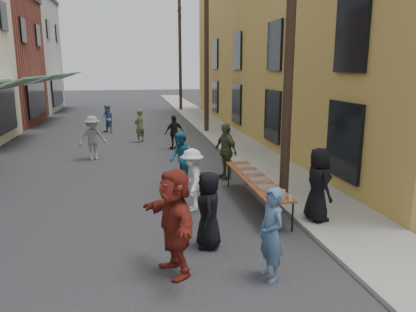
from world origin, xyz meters
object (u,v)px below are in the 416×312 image
object	(u,v)px
utility_pole_near	(290,34)
guest_front_c	(181,158)
utility_pole_far	(180,56)
guest_front_a	(209,210)
server	(318,184)
utility_pole_mid	(206,51)
catering_tray_sausage	(277,196)
serving_table	(256,180)

from	to	relation	value
utility_pole_near	guest_front_c	world-z (taller)	utility_pole_near
utility_pole_near	utility_pole_far	bearing A→B (deg)	90.00
guest_front_a	server	distance (m)	2.86
utility_pole_mid	guest_front_a	world-z (taller)	utility_pole_mid
catering_tray_sausage	guest_front_c	xyz separation A→B (m)	(-1.72, 4.06, 0.04)
guest_front_c	utility_pole_mid	bearing A→B (deg)	152.83
catering_tray_sausage	guest_front_a	distance (m)	1.83
guest_front_a	server	bearing A→B (deg)	113.97
guest_front_a	serving_table	bearing A→B (deg)	151.79
utility_pole_far	server	size ratio (longest dim) A/B	5.17
utility_pole_near	server	xyz separation A→B (m)	(0.05, -1.99, -3.53)
serving_table	server	distance (m)	1.87
guest_front_a	guest_front_c	size ratio (longest dim) A/B	0.96
guest_front_a	guest_front_c	bearing A→B (deg)	-171.37
guest_front_c	guest_front_a	bearing A→B (deg)	-12.12
utility_pole_mid	serving_table	distance (m)	13.05
serving_table	utility_pole_mid	bearing A→B (deg)	85.48
utility_pole_far	guest_front_a	xyz separation A→B (m)	(-2.70, -26.74, -3.70)
guest_front_a	server	size ratio (longest dim) A/B	0.92
utility_pole_near	serving_table	world-z (taller)	utility_pole_near
guest_front_c	server	world-z (taller)	server
utility_pole_near	catering_tray_sausage	xyz separation A→B (m)	(-0.98, -2.10, -3.71)
utility_pole_mid	server	bearing A→B (deg)	-89.80
catering_tray_sausage	guest_front_a	world-z (taller)	guest_front_a
utility_pole_far	serving_table	distance (m)	24.76
utility_pole_far	server	xyz separation A→B (m)	(0.05, -25.99, -3.53)
catering_tray_sausage	server	size ratio (longest dim) A/B	0.29
utility_pole_near	guest_front_a	xyz separation A→B (m)	(-2.70, -2.74, -3.70)
guest_front_a	utility_pole_far	bearing A→B (deg)	-177.13
catering_tray_sausage	guest_front_a	xyz separation A→B (m)	(-1.72, -0.64, 0.01)
utility_pole_mid	catering_tray_sausage	bearing A→B (deg)	-93.99
utility_pole_near	guest_front_a	bearing A→B (deg)	-134.56
server	utility_pole_mid	bearing A→B (deg)	-5.26
utility_pole_near	utility_pole_far	world-z (taller)	same
utility_pole_near	guest_front_c	distance (m)	4.96
utility_pole_mid	serving_table	bearing A→B (deg)	-94.52
utility_pole_far	catering_tray_sausage	world-z (taller)	utility_pole_far
serving_table	catering_tray_sausage	bearing A→B (deg)	-90.00
utility_pole_far	server	world-z (taller)	utility_pole_far
server	utility_pole_far	bearing A→B (deg)	-5.36
guest_front_c	server	distance (m)	4.81
utility_pole_far	serving_table	xyz separation A→B (m)	(-0.98, -24.45, -3.79)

